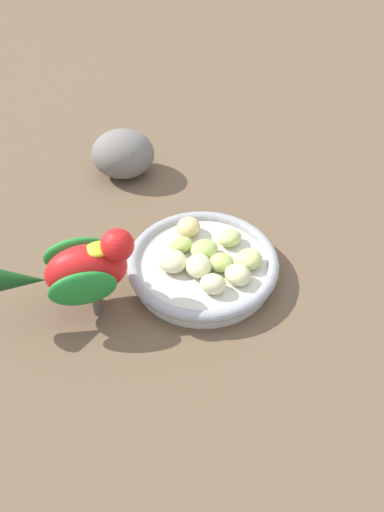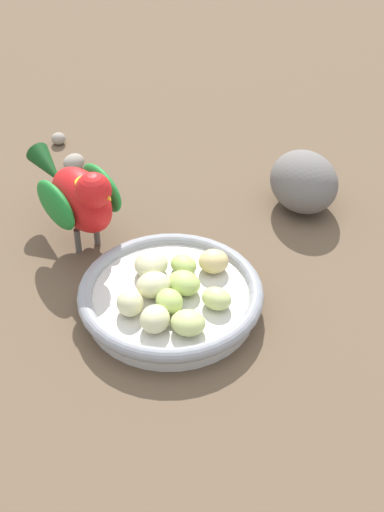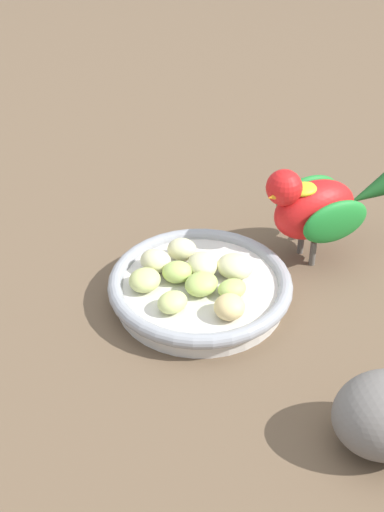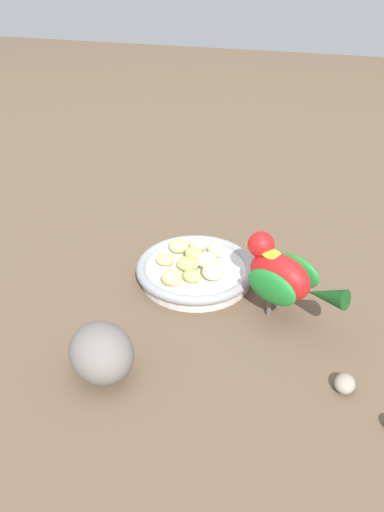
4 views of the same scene
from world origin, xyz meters
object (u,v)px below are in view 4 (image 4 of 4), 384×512
object	(u,v)px
feeding_bowl	(196,271)
apple_piece_3	(213,271)
apple_piece_6	(197,244)
apple_piece_8	(206,260)
pebble_1	(345,384)
apple_piece_4	(179,246)
parrot	(282,275)
apple_piece_9	(172,278)
apple_piece_7	(193,254)
rock_large	(101,353)
apple_piece_1	(216,250)
apple_piece_5	(192,276)
apple_piece_0	(165,259)
apple_piece_2	(188,264)

from	to	relation	value
feeding_bowl	apple_piece_3	size ratio (longest dim) A/B	5.01
apple_piece_6	apple_piece_8	xyz separation A→B (m)	(-0.03, 0.04, 0.00)
apple_piece_6	pebble_1	size ratio (longest dim) A/B	1.11
apple_piece_4	parrot	xyz separation A→B (m)	(-0.18, 0.09, 0.04)
apple_piece_8	apple_piece_9	bearing A→B (deg)	58.75
apple_piece_4	apple_piece_6	distance (m)	0.03
apple_piece_7	apple_piece_8	bearing A→B (deg)	152.30
apple_piece_7	rock_large	xyz separation A→B (m)	(0.04, 0.26, 0.00)
apple_piece_9	feeding_bowl	bearing A→B (deg)	-113.05
apple_piece_1	parrot	distance (m)	0.16
apple_piece_5	apple_piece_7	bearing A→B (deg)	-75.13
apple_piece_8	rock_large	world-z (taller)	rock_large
apple_piece_5	apple_piece_6	xyz separation A→B (m)	(0.02, -0.09, 0.00)
apple_piece_5	apple_piece_8	size ratio (longest dim) A/B	0.84
apple_piece_6	parrot	size ratio (longest dim) A/B	0.21
parrot	rock_large	xyz separation A→B (m)	(0.20, 0.19, -0.03)
apple_piece_0	apple_piece_6	world-z (taller)	apple_piece_6
parrot	rock_large	size ratio (longest dim) A/B	1.74
apple_piece_3	apple_piece_7	size ratio (longest dim) A/B	1.23
apple_piece_2	apple_piece_0	bearing A→B (deg)	-7.53
rock_large	apple_piece_1	bearing A→B (deg)	-105.55
apple_piece_6	pebble_1	xyz separation A→B (m)	(-0.26, 0.23, -0.02)
apple_piece_2	apple_piece_9	bearing A→B (deg)	73.90
feeding_bowl	pebble_1	xyz separation A→B (m)	(-0.24, 0.18, -0.01)
apple_piece_5	apple_piece_8	distance (m)	0.05
apple_piece_8	pebble_1	bearing A→B (deg)	140.22
apple_piece_3	parrot	size ratio (longest dim) A/B	0.24
apple_piece_0	apple_piece_8	distance (m)	0.07
feeding_bowl	apple_piece_2	distance (m)	0.02
apple_piece_6	apple_piece_9	xyz separation A→B (m)	(0.01, 0.11, -0.00)
apple_piece_1	apple_piece_2	size ratio (longest dim) A/B	0.89
apple_piece_3	apple_piece_7	distance (m)	0.06
apple_piece_6	rock_large	xyz separation A→B (m)	(0.04, 0.29, 0.00)
apple_piece_0	pebble_1	distance (m)	0.34
apple_piece_0	apple_piece_7	world-z (taller)	apple_piece_7
feeding_bowl	apple_piece_8	xyz separation A→B (m)	(-0.01, -0.01, 0.02)
feeding_bowl	apple_piece_3	xyz separation A→B (m)	(-0.03, 0.02, 0.02)
feeding_bowl	pebble_1	bearing A→B (deg)	143.25
feeding_bowl	apple_piece_1	size ratio (longest dim) A/B	6.11
apple_piece_3	parrot	bearing A→B (deg)	163.40
apple_piece_8	rock_large	distance (m)	0.26
feeding_bowl	apple_piece_7	world-z (taller)	apple_piece_7
apple_piece_1	apple_piece_2	world-z (taller)	apple_piece_1
apple_piece_5	parrot	world-z (taller)	parrot
apple_piece_0	apple_piece_9	distance (m)	0.06
apple_piece_6	rock_large	world-z (taller)	rock_large
apple_piece_0	parrot	world-z (taller)	parrot
feeding_bowl	parrot	size ratio (longest dim) A/B	1.20
apple_piece_8	apple_piece_4	bearing A→B (deg)	-29.64
apple_piece_5	parrot	bearing A→B (deg)	173.97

